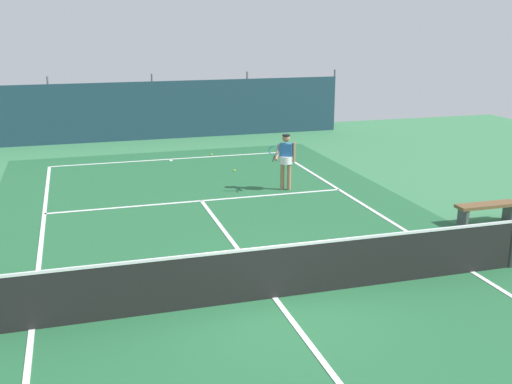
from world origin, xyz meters
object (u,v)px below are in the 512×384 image
Objects in this scene: tennis_ball_near_player at (234,170)px; tennis_ball_midcourt at (211,154)px; parked_car at (140,111)px; tennis_player at (286,158)px; tennis_ball_by_sideline at (221,264)px; courtside_bench at (487,208)px; tennis_net at (275,272)px.

tennis_ball_near_player is 2.68m from tennis_ball_midcourt.
tennis_player is at bearing -81.24° from parked_car.
tennis_ball_near_player and tennis_ball_by_sideline have the same top height.
parked_car is 17.21m from courtside_bench.
tennis_ball_by_sideline is 16.70m from parked_car.
tennis_player is at bearing 69.23° from tennis_net.
parked_car is at bearing 106.59° from tennis_ball_midcourt.
tennis_player reaches higher than tennis_ball_by_sideline.
parked_car is (-1.87, 6.28, 0.81)m from tennis_ball_midcourt.
tennis_ball_near_player is at bearing -86.29° from tennis_ball_midcourt.
tennis_ball_by_sideline is 6.93m from courtside_bench.
tennis_ball_by_sideline is (-2.31, -7.71, 0.00)m from tennis_ball_near_player.
tennis_net reaches higher than tennis_ball_midcourt.
tennis_net is at bearing -157.89° from courtside_bench.
tennis_ball_by_sideline is at bearing -173.47° from courtside_bench.
courtside_bench is (6.87, 0.79, 0.34)m from tennis_ball_by_sideline.
tennis_ball_by_sideline is (-3.17, -5.09, -0.93)m from tennis_player.
courtside_bench is at bearing -63.78° from tennis_ball_midcourt.
tennis_ball_midcourt is 10.61m from tennis_ball_by_sideline.
tennis_ball_by_sideline is 0.04× the size of courtside_bench.
parked_car reaches higher than tennis_ball_midcourt.
tennis_ball_midcourt is (1.58, 12.17, -0.48)m from tennis_net.
tennis_ball_by_sideline is at bearing -96.20° from parked_car.
tennis_ball_midcourt is at bearing 78.36° from tennis_ball_by_sideline.
tennis_player is at bearing -72.04° from tennis_ball_near_player.
tennis_ball_by_sideline is at bearing 87.13° from tennis_player.
parked_car is at bearing 112.57° from courtside_bench.
tennis_ball_midcourt and tennis_ball_by_sideline have the same top height.
tennis_net is 2.33× the size of parked_car.
courtside_bench is at bearing 6.53° from tennis_ball_by_sideline.
tennis_ball_near_player is 1.00× the size of tennis_ball_midcourt.
tennis_net reaches higher than tennis_ball_near_player.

